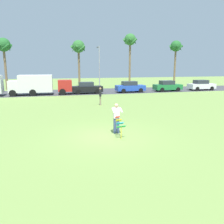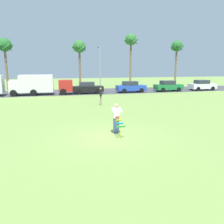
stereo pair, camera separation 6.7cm
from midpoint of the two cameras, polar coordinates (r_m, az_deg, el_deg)
The scene contains 15 objects.
ground_plane at distance 12.68m, azimuth -1.11°, elevation -6.05°, with size 120.00×120.00×0.00m, color olive.
road_strip at distance 34.41m, azimuth -9.55°, elevation 4.91°, with size 120.00×8.00×0.01m, color #424247.
person_kite_flyer at distance 12.98m, azimuth 1.24°, elevation -1.30°, with size 0.57×0.68×1.73m.
kite_held at distance 12.21m, azimuth 2.09°, elevation -3.01°, with size 0.53×0.67×1.14m.
parked_truck_red_cab at distance 31.81m, azimuth -16.63°, elevation 6.62°, with size 6.74×2.23×2.62m.
parked_car_black at distance 32.15m, azimuth -6.04°, elevation 5.94°, with size 4.21×1.85×1.60m.
parked_car_blue at distance 33.62m, azimuth 4.73°, elevation 6.20°, with size 4.23×1.89×1.60m.
parked_car_green at distance 35.98m, azimuth 13.80°, elevation 6.25°, with size 4.21×1.85×1.60m.
parked_car_white at distance 39.07m, azimuth 21.49°, elevation 6.18°, with size 4.23×1.88×1.60m.
palm_tree_left_near at distance 40.53m, azimuth -25.04°, elevation 14.40°, with size 2.58×2.71×8.02m.
palm_tree_right_near at distance 40.96m, azimuth -8.05°, elevation 15.32°, with size 2.58×2.71×8.06m.
palm_tree_centre_far at distance 44.15m, azimuth 4.76°, elevation 16.90°, with size 2.58×2.71×9.56m.
palm_tree_far_left at distance 48.21m, azimuth 15.78°, elevation 15.02°, with size 2.58×2.71×8.61m.
streetlight_pole at distance 39.40m, azimuth -2.96°, elevation 11.68°, with size 0.24×1.65×7.00m.
person_walker_near at distance 22.45m, azimuth -2.73°, elevation 4.05°, with size 0.29×0.56×1.73m.
Camera 2 is at (-2.68, -11.79, 3.80)m, focal length 36.90 mm.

